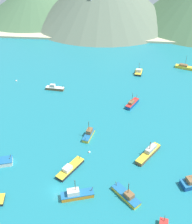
{
  "coord_description": "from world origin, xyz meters",
  "views": [
    {
      "loc": [
        14.65,
        -44.81,
        54.05
      ],
      "look_at": [
        6.34,
        33.73,
        1.92
      ],
      "focal_mm": 43.36,
      "sensor_mm": 36.0,
      "label": 1
    }
  ],
  "objects_px": {
    "fishing_boat_1": "(126,195)",
    "buoy_0": "(89,152)",
    "fishing_boat_6": "(139,72)",
    "fishing_boat_8": "(132,104)",
    "fishing_boat_2": "(185,67)",
    "fishing_boat_15": "(149,153)",
    "buoy_1": "(16,81)",
    "fishing_boat_0": "(89,134)",
    "fishing_boat_10": "(77,194)",
    "fishing_boat_3": "(55,88)",
    "radio_tower": "(91,14)",
    "fishing_boat_13": "(70,169)"
  },
  "relations": [
    {
      "from": "fishing_boat_1",
      "to": "buoy_0",
      "type": "distance_m",
      "value": 18.87
    },
    {
      "from": "fishing_boat_6",
      "to": "fishing_boat_8",
      "type": "relative_size",
      "value": 0.9
    },
    {
      "from": "buoy_0",
      "to": "fishing_boat_2",
      "type": "bearing_deg",
      "value": 59.12
    },
    {
      "from": "fishing_boat_8",
      "to": "fishing_boat_15",
      "type": "relative_size",
      "value": 0.79
    },
    {
      "from": "buoy_1",
      "to": "fishing_boat_2",
      "type": "bearing_deg",
      "value": 15.62
    },
    {
      "from": "fishing_boat_0",
      "to": "fishing_boat_10",
      "type": "bearing_deg",
      "value": -89.86
    },
    {
      "from": "fishing_boat_3",
      "to": "buoy_0",
      "type": "xyz_separation_m",
      "value": [
        19.12,
        -36.76,
        -0.69
      ]
    },
    {
      "from": "fishing_boat_3",
      "to": "buoy_1",
      "type": "height_order",
      "value": "fishing_boat_3"
    },
    {
      "from": "fishing_boat_6",
      "to": "fishing_boat_0",
      "type": "bearing_deg",
      "value": -109.27
    },
    {
      "from": "fishing_boat_1",
      "to": "radio_tower",
      "type": "height_order",
      "value": "radio_tower"
    },
    {
      "from": "fishing_boat_0",
      "to": "fishing_boat_13",
      "type": "bearing_deg",
      "value": -101.89
    },
    {
      "from": "fishing_boat_6",
      "to": "fishing_boat_13",
      "type": "height_order",
      "value": "fishing_boat_6"
    },
    {
      "from": "fishing_boat_13",
      "to": "fishing_boat_2",
      "type": "bearing_deg",
      "value": 59.3
    },
    {
      "from": "fishing_boat_0",
      "to": "fishing_boat_15",
      "type": "relative_size",
      "value": 0.71
    },
    {
      "from": "fishing_boat_0",
      "to": "buoy_0",
      "type": "distance_m",
      "value": 7.64
    },
    {
      "from": "fishing_boat_0",
      "to": "buoy_0",
      "type": "xyz_separation_m",
      "value": [
        1.12,
        -7.52,
        -0.73
      ]
    },
    {
      "from": "fishing_boat_10",
      "to": "fishing_boat_15",
      "type": "height_order",
      "value": "fishing_boat_10"
    },
    {
      "from": "fishing_boat_8",
      "to": "fishing_boat_10",
      "type": "xyz_separation_m",
      "value": [
        -13.77,
        -44.12,
        0.08
      ]
    },
    {
      "from": "fishing_boat_3",
      "to": "radio_tower",
      "type": "height_order",
      "value": "radio_tower"
    },
    {
      "from": "fishing_boat_13",
      "to": "buoy_0",
      "type": "height_order",
      "value": "fishing_boat_13"
    },
    {
      "from": "fishing_boat_6",
      "to": "buoy_0",
      "type": "xyz_separation_m",
      "value": [
        -15.86,
        -56.1,
        -0.68
      ]
    },
    {
      "from": "fishing_boat_1",
      "to": "fishing_boat_3",
      "type": "relative_size",
      "value": 0.98
    },
    {
      "from": "fishing_boat_1",
      "to": "buoy_1",
      "type": "bearing_deg",
      "value": 130.14
    },
    {
      "from": "fishing_boat_1",
      "to": "fishing_boat_0",
      "type": "bearing_deg",
      "value": 118.21
    },
    {
      "from": "fishing_boat_1",
      "to": "radio_tower",
      "type": "distance_m",
      "value": 131.39
    },
    {
      "from": "fishing_boat_0",
      "to": "radio_tower",
      "type": "relative_size",
      "value": 0.29
    },
    {
      "from": "buoy_0",
      "to": "buoy_1",
      "type": "relative_size",
      "value": 0.94
    },
    {
      "from": "fishing_boat_3",
      "to": "fishing_boat_10",
      "type": "distance_m",
      "value": 56.15
    },
    {
      "from": "fishing_boat_6",
      "to": "fishing_boat_10",
      "type": "bearing_deg",
      "value": -103.14
    },
    {
      "from": "fishing_boat_3",
      "to": "buoy_1",
      "type": "bearing_deg",
      "value": 162.3
    },
    {
      "from": "fishing_boat_2",
      "to": "fishing_boat_15",
      "type": "xyz_separation_m",
      "value": [
        -20.91,
        -63.33,
        0.14
      ]
    },
    {
      "from": "fishing_boat_2",
      "to": "fishing_boat_10",
      "type": "relative_size",
      "value": 1.19
    },
    {
      "from": "fishing_boat_2",
      "to": "fishing_boat_1",
      "type": "bearing_deg",
      "value": -108.93
    },
    {
      "from": "buoy_1",
      "to": "fishing_boat_3",
      "type": "bearing_deg",
      "value": -17.7
    },
    {
      "from": "fishing_boat_2",
      "to": "buoy_1",
      "type": "xyz_separation_m",
      "value": [
        -76.07,
        -21.26,
        -0.63
      ]
    },
    {
      "from": "fishing_boat_15",
      "to": "fishing_boat_10",
      "type": "bearing_deg",
      "value": -137.21
    },
    {
      "from": "fishing_boat_6",
      "to": "radio_tower",
      "type": "xyz_separation_m",
      "value": [
        -28.82,
        57.31,
        11.41
      ]
    },
    {
      "from": "fishing_boat_15",
      "to": "fishing_boat_2",
      "type": "bearing_deg",
      "value": 71.73
    },
    {
      "from": "fishing_boat_0",
      "to": "fishing_boat_13",
      "type": "relative_size",
      "value": 0.74
    },
    {
      "from": "fishing_boat_10",
      "to": "fishing_boat_2",
      "type": "bearing_deg",
      "value": 63.93
    },
    {
      "from": "fishing_boat_6",
      "to": "fishing_boat_1",
      "type": "bearing_deg",
      "value": -93.82
    },
    {
      "from": "radio_tower",
      "to": "fishing_boat_2",
      "type": "bearing_deg",
      "value": -43.97
    },
    {
      "from": "buoy_1",
      "to": "radio_tower",
      "type": "height_order",
      "value": "radio_tower"
    },
    {
      "from": "fishing_boat_10",
      "to": "fishing_boat_13",
      "type": "distance_m",
      "value": 9.24
    },
    {
      "from": "fishing_boat_13",
      "to": "fishing_boat_10",
      "type": "bearing_deg",
      "value": -69.23
    },
    {
      "from": "fishing_boat_1",
      "to": "fishing_boat_10",
      "type": "xyz_separation_m",
      "value": [
        -12.16,
        -1.15,
        0.2
      ]
    },
    {
      "from": "fishing_boat_10",
      "to": "fishing_boat_13",
      "type": "height_order",
      "value": "fishing_boat_10"
    },
    {
      "from": "fishing_boat_0",
      "to": "fishing_boat_6",
      "type": "relative_size",
      "value": 1.0
    },
    {
      "from": "fishing_boat_15",
      "to": "fishing_boat_6",
      "type": "bearing_deg",
      "value": 91.55
    },
    {
      "from": "fishing_boat_2",
      "to": "radio_tower",
      "type": "distance_m",
      "value": 72.1
    }
  ]
}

